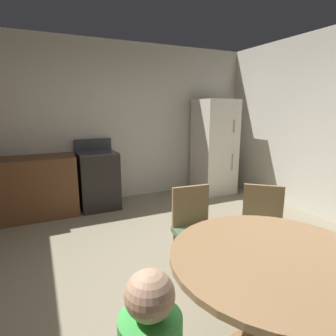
# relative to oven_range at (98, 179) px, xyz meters

# --- Properties ---
(ground_plane) EXTENTS (14.00, 14.00, 0.00)m
(ground_plane) POSITION_rel_oven_range_xyz_m (0.34, -2.49, -0.47)
(ground_plane) COLOR gray
(wall_back) EXTENTS (5.50, 0.12, 2.70)m
(wall_back) POSITION_rel_oven_range_xyz_m (0.34, 0.40, 0.88)
(wall_back) COLOR beige
(wall_back) RESTS_ON ground
(kitchen_counter) EXTENTS (1.76, 0.60, 0.90)m
(kitchen_counter) POSITION_rel_oven_range_xyz_m (-1.23, -0.00, -0.02)
(kitchen_counter) COLOR brown
(kitchen_counter) RESTS_ON ground
(oven_range) EXTENTS (0.60, 0.60, 1.10)m
(oven_range) POSITION_rel_oven_range_xyz_m (0.00, 0.00, 0.00)
(oven_range) COLOR black
(oven_range) RESTS_ON ground
(refrigerator) EXTENTS (0.68, 0.68, 1.76)m
(refrigerator) POSITION_rel_oven_range_xyz_m (2.20, -0.05, 0.41)
(refrigerator) COLOR silver
(refrigerator) RESTS_ON ground
(dining_table) EXTENTS (1.23, 1.23, 0.76)m
(dining_table) POSITION_rel_oven_range_xyz_m (0.37, -3.35, 0.14)
(dining_table) COLOR #9E754C
(dining_table) RESTS_ON ground
(chair_northeast) EXTENTS (0.56, 0.56, 0.87)m
(chair_northeast) POSITION_rel_oven_range_xyz_m (1.05, -2.56, 0.03)
(chair_northeast) COLOR #9E754C
(chair_northeast) RESTS_ON ground
(chair_north) EXTENTS (0.43, 0.43, 0.87)m
(chair_north) POSITION_rel_oven_range_xyz_m (0.45, -2.31, 0.03)
(chair_north) COLOR #9E754C
(chair_north) RESTS_ON ground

